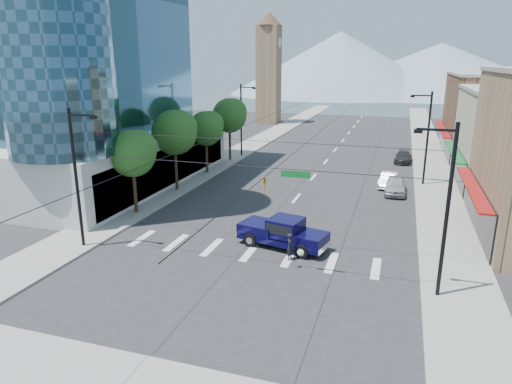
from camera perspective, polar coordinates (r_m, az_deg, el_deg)
ground at (r=27.88m, az=-1.37°, el=-8.76°), size 160.00×160.00×0.00m
sidewalk_left at (r=68.05m, az=0.03°, el=6.24°), size 4.00×120.00×0.15m
sidewalk_right at (r=65.05m, az=20.69°, el=4.74°), size 4.00×120.00×0.15m
office_tower at (r=51.25m, az=-26.10°, el=17.61°), size 29.50×27.00×30.00m
shop_far at (r=65.31m, az=28.19°, el=8.31°), size 12.00×18.00×10.00m
clock_tower at (r=89.41m, az=1.61°, el=15.39°), size 4.80×4.80×20.40m
mountain_left at (r=175.45m, az=10.41°, el=15.60°), size 80.00×80.00×22.00m
mountain_right at (r=184.29m, az=21.99°, el=14.12°), size 90.00×90.00×18.00m
tree_near at (r=36.33m, az=-14.99°, el=4.88°), size 3.65×3.64×6.71m
tree_midnear at (r=42.20m, az=-9.96°, el=7.51°), size 4.09×4.09×7.52m
tree_midfar at (r=48.54m, az=-6.11°, el=8.04°), size 3.65×3.64×6.71m
tree_far at (r=54.89m, az=-3.17°, el=9.66°), size 4.09×4.09×7.52m
signal_rig at (r=25.30m, az=-1.77°, el=-0.15°), size 21.80×0.20×9.00m
lamp_pole_nw at (r=57.54m, az=-1.74°, el=9.32°), size 2.00×0.25×9.00m
lamp_pole_ne at (r=46.46m, az=20.52°, el=6.69°), size 2.00×0.25×9.00m
pickup_truck at (r=29.71m, az=3.32°, el=-4.99°), size 6.21×3.34×2.00m
pedestrian at (r=27.98m, az=4.32°, el=-6.83°), size 0.49×0.67×1.68m
parked_car_near at (r=43.51m, az=17.02°, el=0.82°), size 1.88×4.61×1.57m
parked_car_mid at (r=45.75m, az=16.25°, el=1.48°), size 1.87×4.28×1.37m
parked_car_far at (r=57.45m, az=17.92°, el=4.21°), size 2.13×4.69×1.33m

